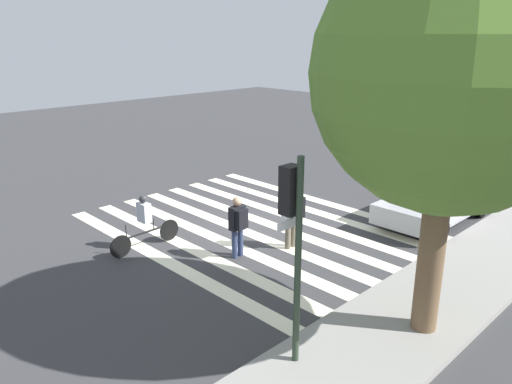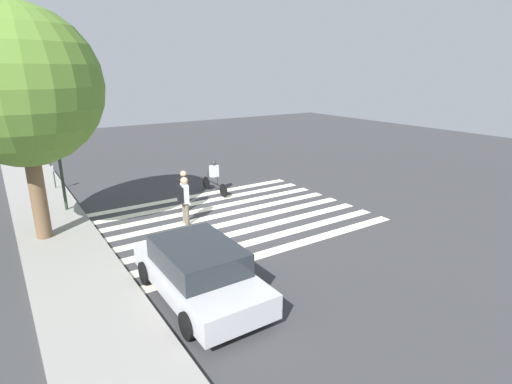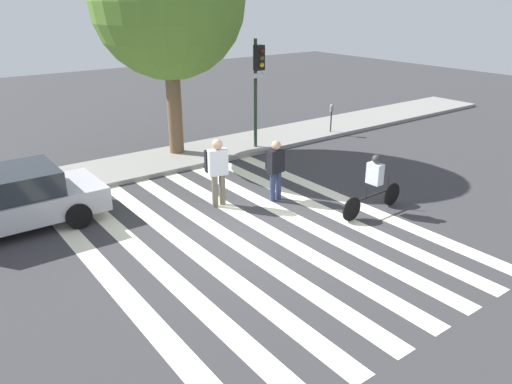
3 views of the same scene
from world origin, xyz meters
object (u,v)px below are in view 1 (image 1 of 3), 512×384
Objects in this scene: pedestrian_child_with_backpack at (238,223)px; cyclist_near_curb at (145,220)px; street_tree at (452,74)px; pedestrian_adult_blue_shirt at (293,212)px; car_parked_far_curb at (435,199)px; traffic_light at (293,223)px.

pedestrian_child_with_backpack reaches higher than cyclist_near_curb.
street_tree is 4.48× the size of pedestrian_child_with_backpack.
pedestrian_child_with_backpack is (1.50, -0.61, -0.09)m from pedestrian_adult_blue_shirt.
pedestrian_adult_blue_shirt is 0.82× the size of cyclist_near_curb.
cyclist_near_curb is at bearing -30.33° from car_parked_far_curb.
traffic_light is 2.13× the size of pedestrian_adult_blue_shirt.
street_tree is 8.84m from cyclist_near_curb.
cyclist_near_curb is at bearing 118.80° from pedestrian_child_with_backpack.
street_tree reaches higher than traffic_light.
street_tree is at bearing -92.35° from pedestrian_child_with_backpack.
pedestrian_adult_blue_shirt is 1.09× the size of pedestrian_child_with_backpack.
cyclist_near_curb is at bearing -77.14° from street_tree.
traffic_light is 0.87× the size of car_parked_far_curb.
traffic_light is 9.23m from car_parked_far_curb.
pedestrian_child_with_backpack is at bearing 171.39° from pedestrian_adult_blue_shirt.
traffic_light is at bearing -125.83° from pedestrian_child_with_backpack.
cyclist_near_curb is 0.50× the size of car_parked_far_curb.
street_tree is at bearing 100.62° from cyclist_near_curb.
pedestrian_child_with_backpack is 0.38× the size of car_parked_far_curb.
traffic_light is 5.48m from pedestrian_adult_blue_shirt.
pedestrian_adult_blue_shirt is 1.62m from pedestrian_child_with_backpack.
street_tree reaches higher than pedestrian_adult_blue_shirt.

